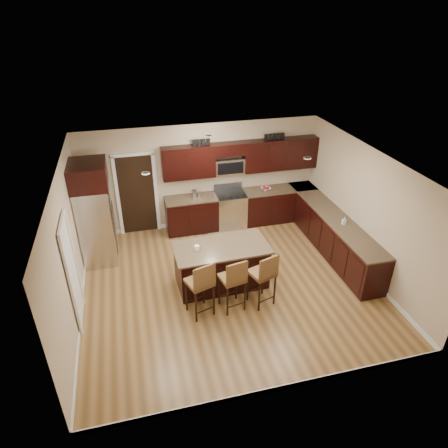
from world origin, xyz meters
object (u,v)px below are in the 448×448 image
object	(u,v)px
range	(230,209)
stool_mid	(234,279)
stool_right	(264,274)
refrigerator	(94,213)
stool_left	(201,283)
island	(221,266)

from	to	relation	value
range	stool_mid	bearing A→B (deg)	-104.00
stool_right	refrigerator	xyz separation A→B (m)	(-3.10, 2.44, 0.47)
stool_left	refrigerator	size ratio (longest dim) A/B	0.51
range	stool_left	bearing A→B (deg)	-113.82
range	stool_right	bearing A→B (deg)	-93.58
stool_left	refrigerator	distance (m)	3.11
range	island	xyz separation A→B (m)	(-0.83, -2.37, -0.04)
refrigerator	range	bearing A→B (deg)	13.29
stool_mid	stool_right	xyz separation A→B (m)	(0.60, 0.00, 0.01)
island	stool_right	distance (m)	1.10
range	stool_right	size ratio (longest dim) A/B	0.95
stool_left	stool_mid	xyz separation A→B (m)	(0.62, 0.00, -0.02)
stool_left	refrigerator	world-z (taller)	refrigerator
stool_mid	refrigerator	world-z (taller)	refrigerator
stool_right	refrigerator	bearing A→B (deg)	123.56
stool_mid	refrigerator	bearing A→B (deg)	124.46
island	stool_left	bearing A→B (deg)	-126.60
island	refrigerator	xyz separation A→B (m)	(-2.47, 1.59, 0.77)
stool_mid	refrigerator	size ratio (longest dim) A/B	0.49
island	stool_mid	distance (m)	0.90
stool_right	refrigerator	world-z (taller)	refrigerator
island	stool_mid	size ratio (longest dim) A/B	1.69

